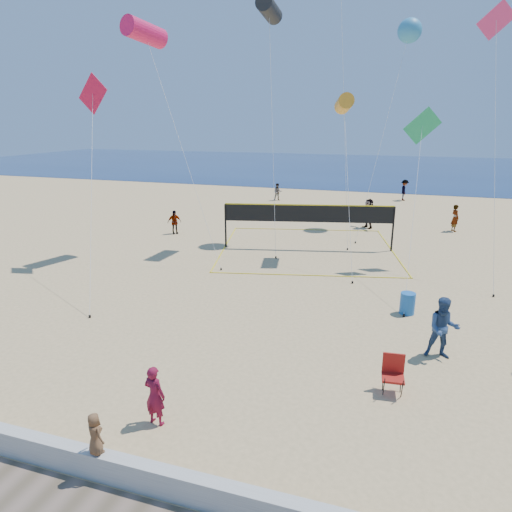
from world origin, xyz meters
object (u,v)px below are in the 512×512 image
(camp_chair, at_px, (393,372))
(trash_barrel, at_px, (407,303))
(volleyball_net, at_px, (308,219))
(woman, at_px, (155,395))

(camp_chair, height_order, trash_barrel, camp_chair)
(trash_barrel, height_order, volleyball_net, volleyball_net)
(woman, relative_size, volleyball_net, 0.13)
(woman, relative_size, trash_barrel, 1.85)
(camp_chair, distance_m, volleyball_net, 13.96)
(camp_chair, relative_size, trash_barrel, 1.43)
(woman, height_order, trash_barrel, woman)
(camp_chair, distance_m, trash_barrel, 5.44)
(trash_barrel, relative_size, volleyball_net, 0.07)
(camp_chair, height_order, volleyball_net, volleyball_net)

